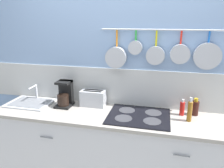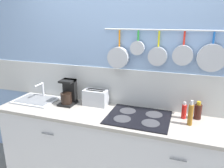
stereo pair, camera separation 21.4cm
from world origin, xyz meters
name	(u,v)px [view 1 (the left image)]	position (x,y,z in m)	size (l,w,h in m)	color
wall_back	(122,73)	(0.00, 0.32, 1.27)	(7.20, 0.16, 2.60)	#84A3CC
cabinet_base	(115,155)	(0.00, 0.00, 0.43)	(2.58, 0.54, 0.87)	silver
countertop	(116,116)	(0.00, 0.00, 0.89)	(2.62, 0.56, 0.03)	#A59E93
sink_basin	(31,102)	(-1.03, 0.08, 0.92)	(0.48, 0.37, 0.19)	#B7BABF
coffee_maker	(65,95)	(-0.61, 0.12, 1.02)	(0.17, 0.20, 0.29)	black
toaster	(93,98)	(-0.30, 0.18, 0.99)	(0.29, 0.15, 0.18)	#B7BABF
cooktop	(139,116)	(0.23, 0.02, 0.91)	(0.61, 0.50, 0.01)	black
bottle_hot_sauce	(182,108)	(0.65, 0.15, 0.98)	(0.05, 0.05, 0.17)	red
bottle_dish_soap	(190,111)	(0.71, 0.03, 1.01)	(0.05, 0.05, 0.24)	#8C5919
bottle_olive_oil	(195,108)	(0.78, 0.19, 0.98)	(0.07, 0.07, 0.18)	#33140F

